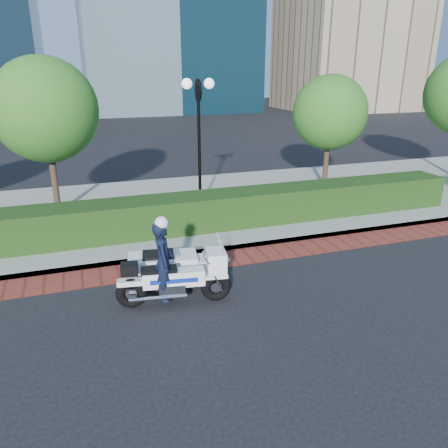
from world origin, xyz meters
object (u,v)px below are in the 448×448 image
object	(u,v)px
lamppost	(199,125)
tree_b	(45,110)
tree_c	(330,113)
police_motorcycle	(168,268)

from	to	relation	value
lamppost	tree_b	world-z (taller)	tree_b
tree_c	tree_b	bearing A→B (deg)	180.00
lamppost	tree_c	distance (m)	5.65
tree_b	police_motorcycle	xyz separation A→B (m)	(2.34, -6.44, -2.77)
police_motorcycle	tree_b	bearing A→B (deg)	119.22
lamppost	police_motorcycle	bearing A→B (deg)	-112.76
tree_b	tree_c	bearing A→B (deg)	-0.00
tree_b	tree_c	world-z (taller)	tree_b
tree_b	police_motorcycle	size ratio (longest dim) A/B	2.05
police_motorcycle	lamppost	bearing A→B (deg)	76.45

